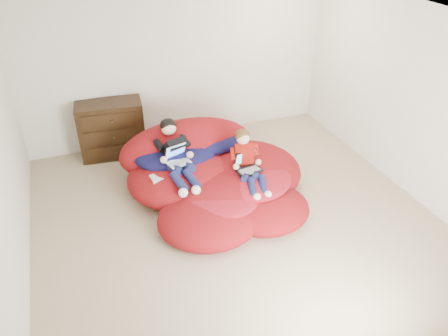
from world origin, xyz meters
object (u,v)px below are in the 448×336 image
at_px(younger_boy, 247,160).
at_px(older_boy, 175,151).
at_px(laptop_black, 247,164).
at_px(dresser, 112,129).
at_px(laptop_white, 177,157).
at_px(beanbag_pile, 212,175).

bearing_deg(younger_boy, older_boy, 149.86).
xyz_separation_m(older_boy, laptop_black, (0.85, -0.50, -0.10)).
relative_size(dresser, laptop_white, 2.99).
distance_m(beanbag_pile, laptop_white, 0.59).
xyz_separation_m(dresser, older_boy, (0.67, -1.38, 0.21)).
distance_m(dresser, laptop_black, 2.41).
bearing_deg(younger_boy, dresser, 129.01).
xyz_separation_m(younger_boy, laptop_white, (-0.85, 0.39, 0.00)).
bearing_deg(beanbag_pile, dresser, 126.62).
xyz_separation_m(beanbag_pile, laptop_black, (0.37, -0.34, 0.29)).
bearing_deg(younger_boy, laptop_white, 155.50).
relative_size(younger_boy, laptop_black, 2.35).
height_order(dresser, laptop_white, dresser).
relative_size(dresser, beanbag_pile, 0.42).
height_order(laptop_white, laptop_black, laptop_white).
bearing_deg(older_boy, younger_boy, -30.14).
bearing_deg(dresser, beanbag_pile, -53.38).
relative_size(beanbag_pile, laptop_black, 7.02).
relative_size(dresser, laptop_black, 2.93).
xyz_separation_m(beanbag_pile, older_boy, (-0.47, 0.16, 0.39)).
height_order(older_boy, laptop_black, older_boy).
bearing_deg(younger_boy, laptop_black, -90.00).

